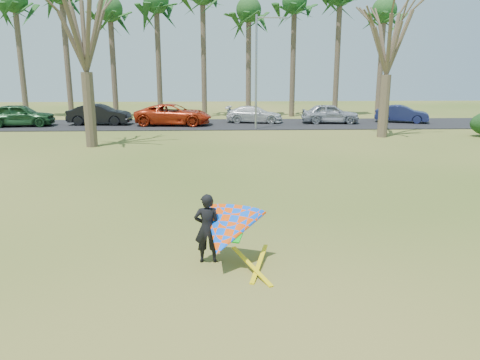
{
  "coord_description": "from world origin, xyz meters",
  "views": [
    {
      "loc": [
        -0.6,
        -12.03,
        4.53
      ],
      "look_at": [
        0.0,
        2.0,
        1.1
      ],
      "focal_mm": 35.0,
      "sensor_mm": 36.0,
      "label": 1
    }
  ],
  "objects_px": {
    "bare_tree_left": "(83,21)",
    "car_3": "(254,114)",
    "car_0": "(20,115)",
    "car_2": "(173,115)",
    "car_1": "(99,114)",
    "car_5": "(402,114)",
    "kite_flyer": "(225,231)",
    "bare_tree_right": "(389,32)",
    "streetlight": "(258,67)",
    "car_4": "(330,113)"
  },
  "relations": [
    {
      "from": "bare_tree_left",
      "to": "car_5",
      "type": "distance_m",
      "value": 25.26
    },
    {
      "from": "streetlight",
      "to": "car_5",
      "type": "height_order",
      "value": "streetlight"
    },
    {
      "from": "car_1",
      "to": "car_4",
      "type": "relative_size",
      "value": 1.06
    },
    {
      "from": "bare_tree_right",
      "to": "car_5",
      "type": "bearing_deg",
      "value": 60.92
    },
    {
      "from": "car_2",
      "to": "car_3",
      "type": "bearing_deg",
      "value": -72.79
    },
    {
      "from": "bare_tree_left",
      "to": "bare_tree_right",
      "type": "distance_m",
      "value": 18.25
    },
    {
      "from": "car_1",
      "to": "car_0",
      "type": "bearing_deg",
      "value": 101.25
    },
    {
      "from": "streetlight",
      "to": "car_1",
      "type": "relative_size",
      "value": 1.67
    },
    {
      "from": "car_0",
      "to": "car_5",
      "type": "relative_size",
      "value": 1.19
    },
    {
      "from": "bare_tree_right",
      "to": "car_4",
      "type": "distance_m",
      "value": 9.35
    },
    {
      "from": "bare_tree_left",
      "to": "car_5",
      "type": "relative_size",
      "value": 2.33
    },
    {
      "from": "bare_tree_left",
      "to": "car_3",
      "type": "xyz_separation_m",
      "value": [
        10.18,
        10.86,
        -6.2
      ]
    },
    {
      "from": "car_2",
      "to": "kite_flyer",
      "type": "relative_size",
      "value": 2.44
    },
    {
      "from": "streetlight",
      "to": "car_4",
      "type": "bearing_deg",
      "value": 27.64
    },
    {
      "from": "car_1",
      "to": "car_3",
      "type": "xyz_separation_m",
      "value": [
        12.17,
        0.88,
        -0.13
      ]
    },
    {
      "from": "streetlight",
      "to": "car_3",
      "type": "xyz_separation_m",
      "value": [
        0.02,
        3.86,
        -3.75
      ]
    },
    {
      "from": "kite_flyer",
      "to": "bare_tree_left",
      "type": "bearing_deg",
      "value": 113.91
    },
    {
      "from": "car_1",
      "to": "car_2",
      "type": "relative_size",
      "value": 0.82
    },
    {
      "from": "car_0",
      "to": "kite_flyer",
      "type": "distance_m",
      "value": 30.19
    },
    {
      "from": "car_0",
      "to": "car_3",
      "type": "relative_size",
      "value": 1.09
    },
    {
      "from": "bare_tree_left",
      "to": "car_2",
      "type": "xyz_separation_m",
      "value": [
        3.8,
        9.47,
        -6.04
      ]
    },
    {
      "from": "car_1",
      "to": "car_2",
      "type": "xyz_separation_m",
      "value": [
        5.79,
        -0.51,
        0.02
      ]
    },
    {
      "from": "streetlight",
      "to": "car_4",
      "type": "height_order",
      "value": "streetlight"
    },
    {
      "from": "kite_flyer",
      "to": "bare_tree_right",
      "type": "bearing_deg",
      "value": 62.09
    },
    {
      "from": "car_0",
      "to": "car_4",
      "type": "height_order",
      "value": "car_0"
    },
    {
      "from": "car_2",
      "to": "car_4",
      "type": "bearing_deg",
      "value": -81.83
    },
    {
      "from": "car_0",
      "to": "car_5",
      "type": "bearing_deg",
      "value": -93.68
    },
    {
      "from": "bare_tree_left",
      "to": "kite_flyer",
      "type": "xyz_separation_m",
      "value": [
        7.48,
        -16.86,
        -6.07
      ]
    },
    {
      "from": "car_2",
      "to": "car_5",
      "type": "height_order",
      "value": "car_2"
    },
    {
      "from": "car_1",
      "to": "car_5",
      "type": "height_order",
      "value": "car_1"
    },
    {
      "from": "car_0",
      "to": "car_2",
      "type": "xyz_separation_m",
      "value": [
        11.55,
        0.27,
        -0.04
      ]
    },
    {
      "from": "bare_tree_left",
      "to": "car_2",
      "type": "height_order",
      "value": "bare_tree_left"
    },
    {
      "from": "car_5",
      "to": "kite_flyer",
      "type": "distance_m",
      "value": 31.01
    },
    {
      "from": "bare_tree_right",
      "to": "streetlight",
      "type": "height_order",
      "value": "bare_tree_right"
    },
    {
      "from": "car_1",
      "to": "car_2",
      "type": "bearing_deg",
      "value": -91.47
    },
    {
      "from": "bare_tree_left",
      "to": "car_0",
      "type": "xyz_separation_m",
      "value": [
        -7.75,
        9.2,
        -6.01
      ]
    },
    {
      "from": "car_4",
      "to": "car_5",
      "type": "bearing_deg",
      "value": -83.01
    },
    {
      "from": "bare_tree_right",
      "to": "car_0",
      "type": "xyz_separation_m",
      "value": [
        -25.75,
        6.2,
        -5.66
      ]
    },
    {
      "from": "bare_tree_right",
      "to": "car_2",
      "type": "bearing_deg",
      "value": 155.51
    },
    {
      "from": "streetlight",
      "to": "car_0",
      "type": "relative_size",
      "value": 1.61
    },
    {
      "from": "car_0",
      "to": "car_4",
      "type": "distance_m",
      "value": 23.98
    },
    {
      "from": "car_4",
      "to": "car_3",
      "type": "bearing_deg",
      "value": 87.65
    },
    {
      "from": "car_0",
      "to": "car_2",
      "type": "bearing_deg",
      "value": -94.75
    },
    {
      "from": "streetlight",
      "to": "car_3",
      "type": "relative_size",
      "value": 1.76
    },
    {
      "from": "bare_tree_right",
      "to": "streetlight",
      "type": "relative_size",
      "value": 1.15
    },
    {
      "from": "car_4",
      "to": "car_5",
      "type": "relative_size",
      "value": 1.09
    },
    {
      "from": "car_1",
      "to": "bare_tree_right",
      "type": "bearing_deg",
      "value": -105.7
    },
    {
      "from": "bare_tree_right",
      "to": "streetlight",
      "type": "distance_m",
      "value": 9.05
    },
    {
      "from": "car_2",
      "to": "kite_flyer",
      "type": "bearing_deg",
      "value": -167.09
    },
    {
      "from": "bare_tree_left",
      "to": "car_3",
      "type": "bearing_deg",
      "value": 46.83
    }
  ]
}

